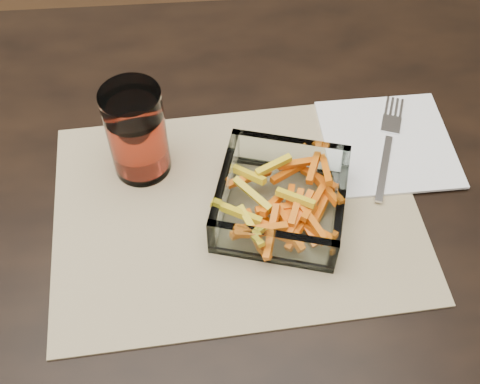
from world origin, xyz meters
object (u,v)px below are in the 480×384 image
dining_table (130,267)px  tumbler (137,135)px  glass_bowl (281,201)px  fork (388,143)px

dining_table → tumbler: 0.18m
dining_table → glass_bowl: size_ratio=8.74×
dining_table → glass_bowl: (0.20, 0.01, 0.11)m
glass_bowl → tumbler: (-0.17, 0.09, 0.04)m
glass_bowl → tumbler: size_ratio=1.42×
dining_table → fork: (0.36, 0.11, 0.10)m
dining_table → glass_bowl: 0.23m
tumbler → dining_table: bearing=-105.9°
tumbler → fork: (0.33, 0.01, -0.05)m
tumbler → fork: 0.33m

